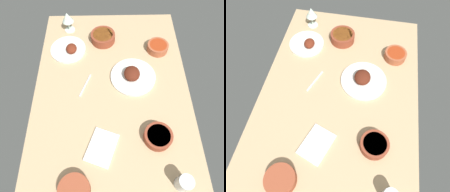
% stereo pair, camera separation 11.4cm
% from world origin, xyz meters
% --- Properties ---
extents(dining_table, '(1.40, 0.90, 0.04)m').
position_xyz_m(dining_table, '(0.00, 0.00, 0.02)').
color(dining_table, tan).
rests_on(dining_table, ground).
extents(plate_near_viewer, '(0.23, 0.23, 0.06)m').
position_xyz_m(plate_near_viewer, '(-0.36, -0.27, 0.06)').
color(plate_near_viewer, silver).
rests_on(plate_near_viewer, dining_table).
extents(plate_far_side, '(0.27, 0.27, 0.08)m').
position_xyz_m(plate_far_side, '(-0.14, 0.13, 0.06)').
color(plate_far_side, silver).
rests_on(plate_far_side, dining_table).
extents(bowl_sauce, '(0.13, 0.13, 0.05)m').
position_xyz_m(bowl_sauce, '(-0.35, 0.30, 0.07)').
color(bowl_sauce, '#A35133').
rests_on(bowl_sauce, dining_table).
extents(bowl_soup, '(0.16, 0.16, 0.06)m').
position_xyz_m(bowl_soup, '(-0.45, -0.05, 0.07)').
color(bowl_soup, brown).
rests_on(bowl_soup, dining_table).
extents(bowl_pasta, '(0.14, 0.14, 0.05)m').
position_xyz_m(bowl_pasta, '(0.48, -0.18, 0.07)').
color(bowl_pasta, brown).
rests_on(bowl_pasta, dining_table).
extents(bowl_onions, '(0.14, 0.14, 0.05)m').
position_xyz_m(bowl_onions, '(0.24, 0.23, 0.07)').
color(bowl_onions, brown).
rests_on(bowl_onions, dining_table).
extents(wine_glass, '(0.08, 0.08, 0.14)m').
position_xyz_m(wine_glass, '(-0.55, -0.28, 0.14)').
color(wine_glass, silver).
rests_on(wine_glass, dining_table).
extents(water_tumbler, '(0.07, 0.07, 0.09)m').
position_xyz_m(water_tumbler, '(0.46, 0.31, 0.09)').
color(water_tumbler, silver).
rests_on(water_tumbler, dining_table).
extents(folded_napkin, '(0.21, 0.18, 0.01)m').
position_xyz_m(folded_napkin, '(0.29, -0.06, 0.05)').
color(folded_napkin, white).
rests_on(folded_napkin, dining_table).
extents(fork_loose, '(0.15, 0.07, 0.01)m').
position_xyz_m(fork_loose, '(-0.08, -0.16, 0.04)').
color(fork_loose, silver).
rests_on(fork_loose, dining_table).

